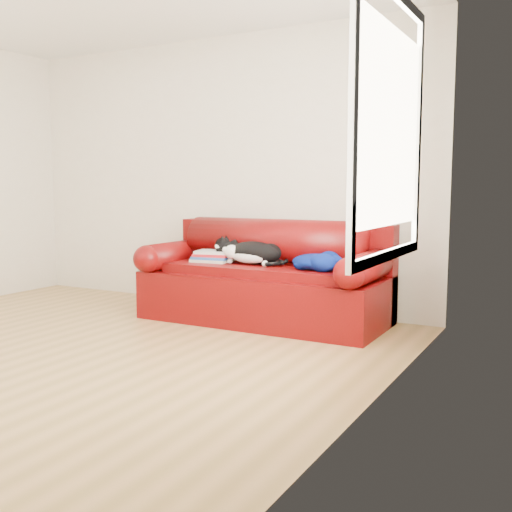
{
  "coord_description": "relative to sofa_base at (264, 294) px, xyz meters",
  "views": [
    {
      "loc": [
        3.2,
        -3.03,
        1.17
      ],
      "look_at": [
        0.81,
        1.35,
        0.59
      ],
      "focal_mm": 42.0,
      "sensor_mm": 36.0,
      "label": 1
    }
  ],
  "objects": [
    {
      "name": "ground",
      "position": [
        -0.81,
        -1.49,
        -0.24
      ],
      "size": [
        4.5,
        4.5,
        0.0
      ],
      "primitive_type": "plane",
      "color": "olive",
      "rests_on": "ground"
    },
    {
      "name": "room_shell",
      "position": [
        -0.68,
        -1.48,
        1.43
      ],
      "size": [
        4.52,
        4.02,
        2.61
      ],
      "color": "beige",
      "rests_on": "ground"
    },
    {
      "name": "sofa_base",
      "position": [
        0.0,
        0.0,
        0.0
      ],
      "size": [
        2.1,
        0.9,
        0.5
      ],
      "color": "#3F0302",
      "rests_on": "ground"
    },
    {
      "name": "sofa_back",
      "position": [
        0.0,
        0.24,
        0.3
      ],
      "size": [
        2.1,
        1.01,
        0.88
      ],
      "color": "#3F0302",
      "rests_on": "ground"
    },
    {
      "name": "book_stack",
      "position": [
        -0.49,
        -0.05,
        0.31
      ],
      "size": [
        0.36,
        0.3,
        0.1
      ],
      "rotation": [
        0.0,
        0.0,
        0.16
      ],
      "color": "beige",
      "rests_on": "sofa_base"
    },
    {
      "name": "cat",
      "position": [
        -0.09,
        -0.04,
        0.36
      ],
      "size": [
        0.7,
        0.36,
        0.25
      ],
      "rotation": [
        0.0,
        0.0,
        0.21
      ],
      "color": "black",
      "rests_on": "sofa_base"
    },
    {
      "name": "blanket",
      "position": [
        0.52,
        -0.05,
        0.33
      ],
      "size": [
        0.51,
        0.52,
        0.15
      ],
      "rotation": [
        0.0,
        0.0,
        -0.42
      ],
      "color": "#020D44",
      "rests_on": "sofa_base"
    }
  ]
}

